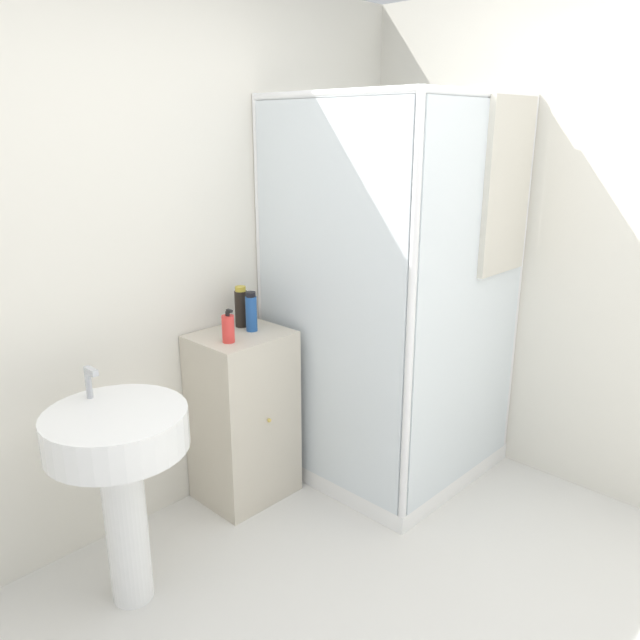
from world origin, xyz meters
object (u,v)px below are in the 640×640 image
object	(u,v)px
sink	(119,459)
shampoo_bottle_blue	(251,312)
soap_dispenser	(228,328)
shampoo_bottle_tall_black	(241,307)

from	to	relation	value
sink	shampoo_bottle_blue	world-z (taller)	shampoo_bottle_blue
sink	soap_dispenser	size ratio (longest dim) A/B	5.98
shampoo_bottle_tall_black	sink	bearing A→B (deg)	-159.11
shampoo_bottle_tall_black	shampoo_bottle_blue	world-z (taller)	shampoo_bottle_tall_black
sink	soap_dispenser	bearing A→B (deg)	15.80
sink	shampoo_bottle_blue	size ratio (longest dim) A/B	4.87
soap_dispenser	shampoo_bottle_blue	world-z (taller)	shampoo_bottle_blue
shampoo_bottle_tall_black	shampoo_bottle_blue	distance (m)	0.09
soap_dispenser	shampoo_bottle_tall_black	bearing A→B (deg)	36.20
soap_dispenser	shampoo_bottle_blue	xyz separation A→B (m)	(0.18, 0.05, 0.03)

